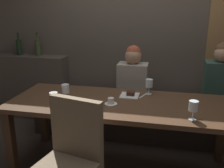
{
  "coord_description": "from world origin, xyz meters",
  "views": [
    {
      "loc": [
        0.4,
        -2.31,
        1.64
      ],
      "look_at": [
        -0.14,
        0.25,
        0.84
      ],
      "focal_mm": 40.94,
      "sensor_mm": 36.0,
      "label": 1
    }
  ],
  "objects_px": {
    "banquette_bench": "(130,120)",
    "chair_near_side": "(69,155)",
    "dining_table": "(121,110)",
    "wine_glass_end_left": "(149,84)",
    "wine_glass_near_left": "(65,89)",
    "espresso_cup": "(111,102)",
    "fork_on_table": "(143,96)",
    "wine_bottle_dark_red": "(19,47)",
    "wine_bottle_pale_label": "(38,47)",
    "diner_bearded": "(220,80)",
    "wine_glass_end_right": "(54,98)",
    "wine_glass_center_front": "(193,107)",
    "dessert_plate": "(130,95)",
    "diner_redhead": "(133,78)"
  },
  "relations": [
    {
      "from": "diner_redhead",
      "to": "wine_glass_near_left",
      "type": "bearing_deg",
      "value": -126.88
    },
    {
      "from": "fork_on_table",
      "to": "wine_glass_center_front",
      "type": "bearing_deg",
      "value": -28.36
    },
    {
      "from": "banquette_bench",
      "to": "chair_near_side",
      "type": "bearing_deg",
      "value": -100.58
    },
    {
      "from": "banquette_bench",
      "to": "wine_glass_end_right",
      "type": "xyz_separation_m",
      "value": [
        -0.56,
        -1.02,
        0.62
      ]
    },
    {
      "from": "wine_bottle_dark_red",
      "to": "wine_bottle_pale_label",
      "type": "xyz_separation_m",
      "value": [
        0.29,
        0.02,
        0.0
      ]
    },
    {
      "from": "wine_glass_center_front",
      "to": "dessert_plate",
      "type": "distance_m",
      "value": 0.76
    },
    {
      "from": "dining_table",
      "to": "espresso_cup",
      "type": "height_order",
      "value": "espresso_cup"
    },
    {
      "from": "dining_table",
      "to": "chair_near_side",
      "type": "height_order",
      "value": "chair_near_side"
    },
    {
      "from": "diner_bearded",
      "to": "wine_glass_end_right",
      "type": "relative_size",
      "value": 4.93
    },
    {
      "from": "chair_near_side",
      "to": "wine_bottle_dark_red",
      "type": "distance_m",
      "value": 2.34
    },
    {
      "from": "dining_table",
      "to": "chair_near_side",
      "type": "relative_size",
      "value": 2.24
    },
    {
      "from": "wine_bottle_dark_red",
      "to": "wine_glass_near_left",
      "type": "height_order",
      "value": "wine_bottle_dark_red"
    },
    {
      "from": "diner_redhead",
      "to": "wine_glass_center_front",
      "type": "distance_m",
      "value": 1.15
    },
    {
      "from": "wine_glass_near_left",
      "to": "wine_glass_center_front",
      "type": "xyz_separation_m",
      "value": [
        1.19,
        -0.21,
        -0.0
      ]
    },
    {
      "from": "dining_table",
      "to": "banquette_bench",
      "type": "height_order",
      "value": "dining_table"
    },
    {
      "from": "diner_redhead",
      "to": "dessert_plate",
      "type": "distance_m",
      "value": 0.5
    },
    {
      "from": "wine_glass_near_left",
      "to": "espresso_cup",
      "type": "height_order",
      "value": "wine_glass_near_left"
    },
    {
      "from": "diner_redhead",
      "to": "fork_on_table",
      "type": "distance_m",
      "value": 0.5
    },
    {
      "from": "wine_glass_near_left",
      "to": "espresso_cup",
      "type": "bearing_deg",
      "value": -1.88
    },
    {
      "from": "wine_glass_end_left",
      "to": "wine_bottle_pale_label",
      "type": "bearing_deg",
      "value": 155.02
    },
    {
      "from": "wine_glass_near_left",
      "to": "dining_table",
      "type": "bearing_deg",
      "value": 7.1
    },
    {
      "from": "wine_bottle_pale_label",
      "to": "espresso_cup",
      "type": "xyz_separation_m",
      "value": [
        1.33,
        -1.15,
        -0.3
      ]
    },
    {
      "from": "banquette_bench",
      "to": "wine_glass_end_left",
      "type": "relative_size",
      "value": 15.24
    },
    {
      "from": "diner_bearded",
      "to": "espresso_cup",
      "type": "bearing_deg",
      "value": -144.91
    },
    {
      "from": "chair_near_side",
      "to": "wine_bottle_dark_red",
      "type": "bearing_deg",
      "value": 129.14
    },
    {
      "from": "dining_table",
      "to": "espresso_cup",
      "type": "relative_size",
      "value": 18.33
    },
    {
      "from": "wine_glass_near_left",
      "to": "fork_on_table",
      "type": "xyz_separation_m",
      "value": [
        0.74,
        0.29,
        -0.11
      ]
    },
    {
      "from": "chair_near_side",
      "to": "banquette_bench",
      "type": "bearing_deg",
      "value": 79.42
    },
    {
      "from": "chair_near_side",
      "to": "dessert_plate",
      "type": "relative_size",
      "value": 5.16
    },
    {
      "from": "wine_glass_end_left",
      "to": "fork_on_table",
      "type": "height_order",
      "value": "wine_glass_end_left"
    },
    {
      "from": "espresso_cup",
      "to": "dessert_plate",
      "type": "xyz_separation_m",
      "value": [
        0.15,
        0.27,
        -0.01
      ]
    },
    {
      "from": "fork_on_table",
      "to": "wine_glass_near_left",
      "type": "bearing_deg",
      "value": -139.14
    },
    {
      "from": "dessert_plate",
      "to": "wine_glass_end_left",
      "type": "bearing_deg",
      "value": 29.21
    },
    {
      "from": "dessert_plate",
      "to": "fork_on_table",
      "type": "height_order",
      "value": "dessert_plate"
    },
    {
      "from": "dining_table",
      "to": "wine_glass_end_left",
      "type": "height_order",
      "value": "wine_glass_end_left"
    },
    {
      "from": "espresso_cup",
      "to": "fork_on_table",
      "type": "xyz_separation_m",
      "value": [
        0.28,
        0.3,
        -0.02
      ]
    },
    {
      "from": "chair_near_side",
      "to": "wine_glass_center_front",
      "type": "height_order",
      "value": "chair_near_side"
    },
    {
      "from": "chair_near_side",
      "to": "diner_redhead",
      "type": "height_order",
      "value": "diner_redhead"
    },
    {
      "from": "wine_glass_end_right",
      "to": "fork_on_table",
      "type": "xyz_separation_m",
      "value": [
        0.75,
        0.54,
        -0.11
      ]
    },
    {
      "from": "diner_redhead",
      "to": "wine_glass_near_left",
      "type": "xyz_separation_m",
      "value": [
        -0.57,
        -0.76,
        0.05
      ]
    },
    {
      "from": "wine_glass_end_right",
      "to": "fork_on_table",
      "type": "bearing_deg",
      "value": 35.82
    },
    {
      "from": "banquette_bench",
      "to": "wine_bottle_dark_red",
      "type": "bearing_deg",
      "value": 168.46
    },
    {
      "from": "wine_glass_near_left",
      "to": "wine_glass_end_left",
      "type": "bearing_deg",
      "value": 24.38
    },
    {
      "from": "banquette_bench",
      "to": "wine_glass_end_right",
      "type": "distance_m",
      "value": 1.32
    },
    {
      "from": "diner_bearded",
      "to": "fork_on_table",
      "type": "relative_size",
      "value": 4.76
    },
    {
      "from": "banquette_bench",
      "to": "espresso_cup",
      "type": "height_order",
      "value": "espresso_cup"
    },
    {
      "from": "chair_near_side",
      "to": "espresso_cup",
      "type": "relative_size",
      "value": 8.17
    },
    {
      "from": "diner_redhead",
      "to": "wine_glass_near_left",
      "type": "distance_m",
      "value": 0.95
    },
    {
      "from": "diner_redhead",
      "to": "fork_on_table",
      "type": "bearing_deg",
      "value": -69.21
    },
    {
      "from": "wine_glass_end_right",
      "to": "wine_glass_end_left",
      "type": "bearing_deg",
      "value": 37.42
    }
  ]
}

